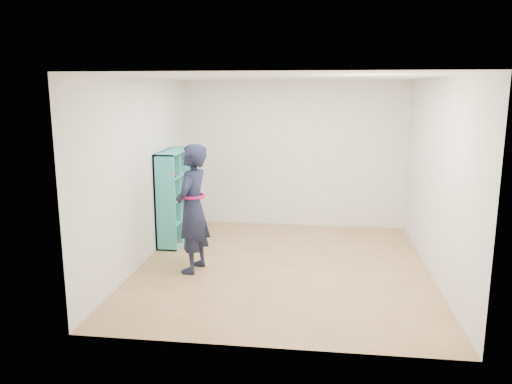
# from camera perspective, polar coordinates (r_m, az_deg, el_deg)

# --- Properties ---
(floor) EXTENTS (4.50, 4.50, 0.00)m
(floor) POSITION_cam_1_polar(r_m,az_deg,el_deg) (7.08, 3.07, -8.52)
(floor) COLOR #966B44
(floor) RESTS_ON ground
(ceiling) EXTENTS (4.50, 4.50, 0.00)m
(ceiling) POSITION_cam_1_polar(r_m,az_deg,el_deg) (6.65, 3.32, 13.01)
(ceiling) COLOR white
(ceiling) RESTS_ON wall_back
(wall_left) EXTENTS (0.02, 4.50, 2.60)m
(wall_left) POSITION_cam_1_polar(r_m,az_deg,el_deg) (7.17, -12.98, 2.20)
(wall_left) COLOR silver
(wall_left) RESTS_ON floor
(wall_right) EXTENTS (0.02, 4.50, 2.60)m
(wall_right) POSITION_cam_1_polar(r_m,az_deg,el_deg) (6.90, 20.00, 1.42)
(wall_right) COLOR silver
(wall_right) RESTS_ON floor
(wall_back) EXTENTS (4.00, 0.02, 2.60)m
(wall_back) POSITION_cam_1_polar(r_m,az_deg,el_deg) (8.96, 4.25, 4.33)
(wall_back) COLOR silver
(wall_back) RESTS_ON floor
(wall_front) EXTENTS (4.00, 0.02, 2.60)m
(wall_front) POSITION_cam_1_polar(r_m,az_deg,el_deg) (4.55, 1.09, -2.89)
(wall_front) COLOR silver
(wall_front) RESTS_ON floor
(bookshelf) EXTENTS (0.33, 1.12, 1.49)m
(bookshelf) POSITION_cam_1_polar(r_m,az_deg,el_deg) (8.18, -9.38, -0.65)
(bookshelf) COLOR teal
(bookshelf) RESTS_ON floor
(person) EXTENTS (0.51, 0.69, 1.74)m
(person) POSITION_cam_1_polar(r_m,az_deg,el_deg) (6.74, -7.28, -1.89)
(person) COLOR black
(person) RESTS_ON floor
(smartphone) EXTENTS (0.02, 0.12, 0.14)m
(smartphone) POSITION_cam_1_polar(r_m,az_deg,el_deg) (6.85, -8.02, -0.71)
(smartphone) COLOR silver
(smartphone) RESTS_ON person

